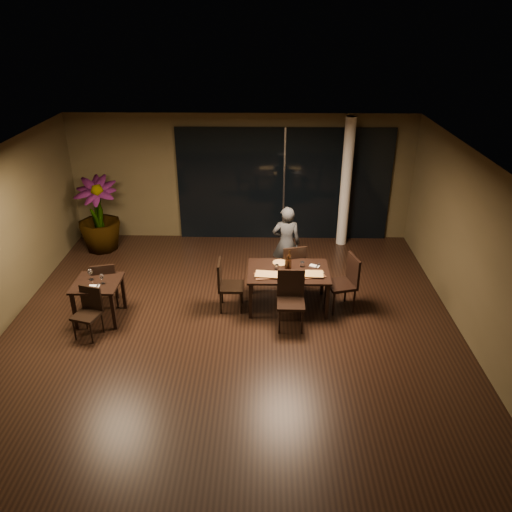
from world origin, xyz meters
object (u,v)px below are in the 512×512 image
(chair_side_far, at_px, (105,282))
(chair_side_near, at_px, (89,309))
(chair_main_left, at_px, (226,283))
(potted_plant, at_px, (98,215))
(chair_main_far, at_px, (292,265))
(bottle_b, at_px, (290,263))
(chair_main_near, at_px, (291,296))
(side_table, at_px, (98,288))
(diner, at_px, (286,243))
(bottle_a, at_px, (287,263))
(main_table, at_px, (288,274))
(chair_main_right, at_px, (346,280))
(bottle_c, at_px, (289,259))

(chair_side_far, height_order, chair_side_near, chair_side_far)
(chair_main_left, height_order, potted_plant, potted_plant)
(chair_main_far, bearing_deg, bottle_b, 66.89)
(chair_main_near, relative_size, chair_main_left, 1.05)
(chair_main_left, xyz_separation_m, chair_side_far, (-2.26, 0.03, -0.03))
(side_table, height_order, diner, diner)
(side_table, height_order, bottle_a, bottle_a)
(side_table, relative_size, bottle_b, 2.96)
(bottle_b, bearing_deg, potted_plant, 150.84)
(main_table, distance_m, potted_plant, 4.88)
(chair_side_near, bearing_deg, chair_main_near, 22.33)
(chair_side_near, height_order, bottle_a, bottle_a)
(chair_main_left, distance_m, chair_side_far, 2.26)
(main_table, xyz_separation_m, chair_side_near, (-3.42, -0.98, -0.18))
(chair_side_far, height_order, diner, diner)
(chair_main_left, relative_size, chair_main_right, 0.93)
(bottle_a, height_order, bottle_b, bottle_a)
(chair_side_near, bearing_deg, main_table, 32.49)
(side_table, relative_size, potted_plant, 0.47)
(chair_main_right, distance_m, potted_plant, 5.86)
(bottle_b, bearing_deg, bottle_a, -175.64)
(chair_side_near, relative_size, potted_plant, 0.51)
(chair_side_near, distance_m, bottle_b, 3.61)
(main_table, distance_m, bottle_b, 0.21)
(chair_main_right, bearing_deg, chair_side_near, -93.25)
(bottle_a, xyz_separation_m, bottle_b, (0.06, 0.00, -0.01))
(chair_main_far, height_order, bottle_b, bottle_b)
(main_table, relative_size, diner, 0.95)
(chair_main_near, height_order, bottle_a, bottle_a)
(chair_main_right, bearing_deg, main_table, -107.87)
(bottle_b, distance_m, bottle_c, 0.10)
(chair_main_far, relative_size, bottle_b, 3.64)
(bottle_b, height_order, bottle_c, bottle_c)
(bottle_b, xyz_separation_m, bottle_c, (-0.01, 0.09, 0.04))
(bottle_c, bearing_deg, chair_side_far, -176.41)
(chair_main_right, height_order, bottle_b, chair_main_right)
(chair_side_near, height_order, bottle_c, bottle_c)
(chair_main_near, height_order, bottle_b, chair_main_near)
(chair_main_far, relative_size, chair_side_near, 1.12)
(chair_side_near, bearing_deg, chair_main_far, 40.69)
(potted_plant, relative_size, bottle_b, 6.36)
(bottle_a, bearing_deg, diner, 88.24)
(main_table, distance_m, bottle_c, 0.28)
(side_table, height_order, chair_side_near, chair_side_near)
(side_table, xyz_separation_m, diner, (3.40, 1.62, 0.16))
(chair_main_right, xyz_separation_m, bottle_b, (-1.04, 0.08, 0.29))
(chair_main_far, relative_size, chair_main_near, 0.95)
(main_table, height_order, diner, diner)
(chair_main_right, relative_size, chair_side_near, 1.20)
(chair_main_far, relative_size, bottle_c, 2.81)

